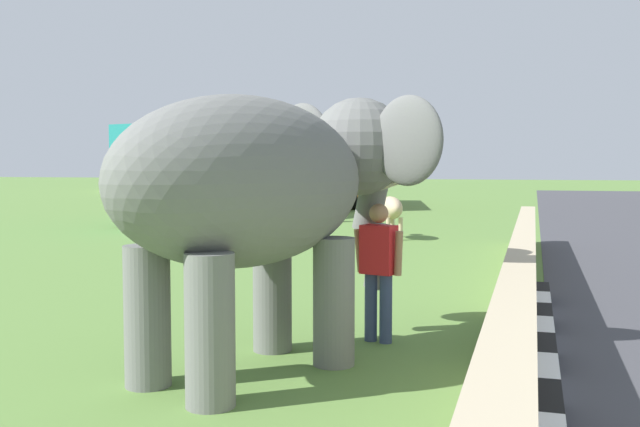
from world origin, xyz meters
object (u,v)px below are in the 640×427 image
Objects in this scene: bus_teal at (223,167)px; bus_orange at (334,166)px; cow_near at (390,209)px; cow_mid at (308,199)px; person_handler at (379,265)px; elephant at (270,186)px.

bus_teal and bus_orange have the same top height.
cow_mid is at bearing 39.49° from cow_near.
bus_orange reaches higher than person_handler.
cow_mid is (18.19, 5.45, -1.03)m from elephant.
bus_teal is 5.06× the size of cow_near.
bus_teal is (18.21, 8.91, 0.18)m from elephant.
elephant is 2.44× the size of person_handler.
bus_orange is (27.62, 8.33, 1.16)m from person_handler.
elephant is 13.35m from cow_near.
bus_orange is (10.77, -1.43, 0.00)m from bus_teal.
person_handler reaches higher than cow_near.
cow_mid is at bearing 20.52° from person_handler.
person_handler is at bearing -32.04° from elephant.
person_handler is 12.09m from cow_near.
bus_orange is 16.92m from cow_near.
bus_orange is at bearing -7.58° from bus_teal.
elephant is 1.87m from person_handler.
elephant reaches higher than cow_mid.
cow_mid is (-10.79, -2.03, -1.21)m from bus_orange.
elephant is at bearing -163.32° from cow_mid.
person_handler is 0.17× the size of bus_teal.
person_handler is at bearing -163.22° from bus_orange.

